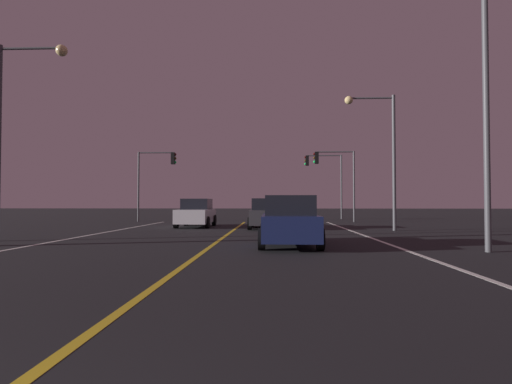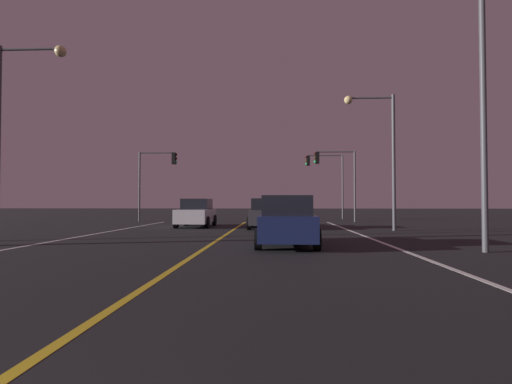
{
  "view_description": "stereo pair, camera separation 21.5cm",
  "coord_description": "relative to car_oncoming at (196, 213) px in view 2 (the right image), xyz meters",
  "views": [
    {
      "loc": [
        2.04,
        -0.35,
        1.47
      ],
      "look_at": [
        1.06,
        24.58,
        2.12
      ],
      "focal_mm": 28.27,
      "sensor_mm": 36.0,
      "label": 1
    },
    {
      "loc": [
        2.25,
        -0.35,
        1.47
      ],
      "look_at": [
        1.06,
        24.58,
        2.12
      ],
      "focal_mm": 28.27,
      "sensor_mm": 36.0,
      "label": 2
    }
  ],
  "objects": [
    {
      "name": "traffic_light_near_right",
      "position": [
        9.32,
        6.47,
        3.18
      ],
      "size": [
        3.14,
        0.36,
        5.38
      ],
      "rotation": [
        0.0,
        0.0,
        3.14
      ],
      "color": "#4C4C51",
      "rests_on": "ground"
    },
    {
      "name": "street_lamp_right_near",
      "position": [
        10.54,
        -12.02,
        4.34
      ],
      "size": [
        2.01,
        0.44,
        8.17
      ],
      "rotation": [
        0.0,
        0.0,
        3.14
      ],
      "color": "#4C4C51",
      "rests_on": "ground"
    },
    {
      "name": "street_lamp_left_mid",
      "position": [
        -5.25,
        -9.24,
        4.05
      ],
      "size": [
        2.74,
        0.44,
        7.56
      ],
      "color": "#4C4C51",
      "rests_on": "ground"
    },
    {
      "name": "car_ahead_far",
      "position": [
        4.28,
        -1.29,
        0.0
      ],
      "size": [
        2.02,
        4.3,
        1.7
      ],
      "rotation": [
        0.0,
        0.0,
        1.57
      ],
      "color": "black",
      "rests_on": "ground"
    },
    {
      "name": "lane_edge_left",
      "position": [
        -3.63,
        -11.96,
        -0.82
      ],
      "size": [
        0.16,
        35.87,
        0.01
      ],
      "primitive_type": "cube",
      "color": "silver",
      "rests_on": "ground"
    },
    {
      "name": "car_oncoming",
      "position": [
        0.0,
        0.0,
        0.0
      ],
      "size": [
        2.02,
        4.3,
        1.7
      ],
      "rotation": [
        0.0,
        0.0,
        -1.57
      ],
      "color": "black",
      "rests_on": "ground"
    },
    {
      "name": "lane_center_divider",
      "position": [
        2.53,
        -11.96,
        -0.82
      ],
      "size": [
        0.16,
        35.87,
        0.01
      ],
      "primitive_type": "cube",
      "color": "gold",
      "rests_on": "ground"
    },
    {
      "name": "traffic_light_near_left",
      "position": [
        -4.32,
        6.47,
        3.17
      ],
      "size": [
        3.02,
        0.36,
        5.38
      ],
      "color": "#4C4C51",
      "rests_on": "ground"
    },
    {
      "name": "traffic_light_far_right",
      "position": [
        9.25,
        11.97,
        3.44
      ],
      "size": [
        3.37,
        0.36,
        5.74
      ],
      "rotation": [
        0.0,
        0.0,
        3.14
      ],
      "color": "#4C4C51",
      "rests_on": "ground"
    },
    {
      "name": "lane_edge_right",
      "position": [
        8.69,
        -11.96,
        -0.82
      ],
      "size": [
        0.16,
        35.87,
        0.01
      ],
      "primitive_type": "cube",
      "color": "silver",
      "rests_on": "ground"
    },
    {
      "name": "street_lamp_right_far",
      "position": [
        10.31,
        -2.93,
        3.81
      ],
      "size": [
        2.64,
        0.44,
        7.13
      ],
      "rotation": [
        0.0,
        0.0,
        3.14
      ],
      "color": "#4C4C51",
      "rests_on": "ground"
    },
    {
      "name": "car_lead_same_lane",
      "position": [
        5.16,
        -10.52,
        0.0
      ],
      "size": [
        2.02,
        4.3,
        1.7
      ],
      "rotation": [
        0.0,
        0.0,
        1.57
      ],
      "color": "black",
      "rests_on": "ground"
    }
  ]
}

